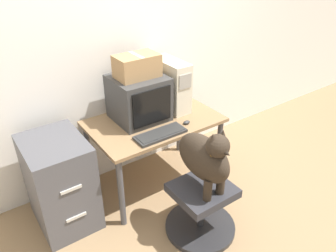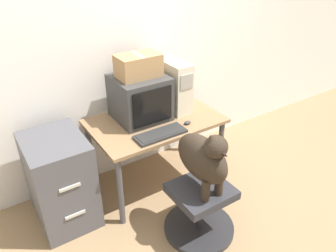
{
  "view_description": "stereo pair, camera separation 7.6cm",
  "coord_description": "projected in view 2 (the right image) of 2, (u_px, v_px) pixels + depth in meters",
  "views": [
    {
      "loc": [
        -1.38,
        -1.82,
        2.12
      ],
      "look_at": [
        -0.06,
        0.07,
        0.8
      ],
      "focal_mm": 35.0,
      "sensor_mm": 36.0,
      "label": 1
    },
    {
      "loc": [
        -1.32,
        -1.86,
        2.12
      ],
      "look_at": [
        -0.06,
        0.07,
        0.8
      ],
      "focal_mm": 35.0,
      "sensor_mm": 36.0,
      "label": 2
    }
  ],
  "objects": [
    {
      "name": "computer_mouse",
      "position": [
        187.0,
        123.0,
        2.87
      ],
      "size": [
        0.07,
        0.04,
        0.03
      ],
      "color": "#333333",
      "rests_on": "desk"
    },
    {
      "name": "office_chair",
      "position": [
        200.0,
        210.0,
        2.65
      ],
      "size": [
        0.58,
        0.58,
        0.45
      ],
      "color": "#262628",
      "rests_on": "ground_plane"
    },
    {
      "name": "dog",
      "position": [
        204.0,
        158.0,
        2.38
      ],
      "size": [
        0.23,
        0.51,
        0.56
      ],
      "color": "#33281E",
      "rests_on": "office_chair"
    },
    {
      "name": "ground_plane",
      "position": [
        177.0,
        202.0,
        3.03
      ],
      "size": [
        12.0,
        12.0,
        0.0
      ],
      "primitive_type": "plane",
      "color": "#937551"
    },
    {
      "name": "cardboard_box",
      "position": [
        138.0,
        66.0,
        2.74
      ],
      "size": [
        0.36,
        0.23,
        0.19
      ],
      "color": "#A87F51",
      "rests_on": "crt_monitor"
    },
    {
      "name": "crt_monitor",
      "position": [
        140.0,
        98.0,
        2.89
      ],
      "size": [
        0.45,
        0.44,
        0.4
      ],
      "color": "#383838",
      "rests_on": "desk"
    },
    {
      "name": "filing_cabinet",
      "position": [
        61.0,
        181.0,
        2.69
      ],
      "size": [
        0.46,
        0.59,
        0.79
      ],
      "color": "#4C4C51",
      "rests_on": "ground_plane"
    },
    {
      "name": "pc_tower",
      "position": [
        173.0,
        85.0,
        3.05
      ],
      "size": [
        0.17,
        0.44,
        0.47
      ],
      "color": "beige",
      "rests_on": "desk"
    },
    {
      "name": "desk",
      "position": [
        155.0,
        128.0,
        2.99
      ],
      "size": [
        1.16,
        0.74,
        0.7
      ],
      "color": "olive",
      "rests_on": "ground_plane"
    },
    {
      "name": "keyboard",
      "position": [
        160.0,
        134.0,
        2.71
      ],
      "size": [
        0.44,
        0.17,
        0.03
      ],
      "color": "#2D2D2D",
      "rests_on": "desk"
    },
    {
      "name": "wall_back",
      "position": [
        129.0,
        43.0,
        2.97
      ],
      "size": [
        8.0,
        0.05,
        2.6
      ],
      "color": "white",
      "rests_on": "ground_plane"
    }
  ]
}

